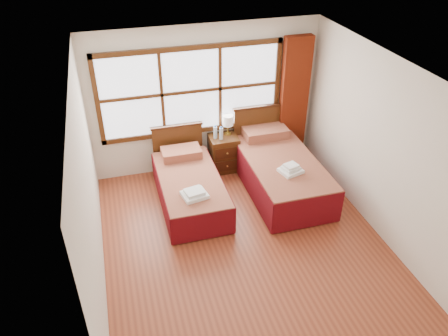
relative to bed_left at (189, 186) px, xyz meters
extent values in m
plane|color=brown|center=(0.55, -1.20, -0.29)|extent=(4.50, 4.50, 0.00)
plane|color=white|center=(0.55, -1.20, 2.31)|extent=(4.50, 4.50, 0.00)
plane|color=silver|center=(0.55, 1.05, 1.01)|extent=(4.00, 0.00, 4.00)
plane|color=silver|center=(-1.45, -1.20, 1.01)|extent=(0.00, 4.50, 4.50)
plane|color=silver|center=(2.55, -1.20, 1.01)|extent=(0.00, 4.50, 4.50)
cube|color=white|center=(0.30, 1.02, 1.21)|extent=(3.00, 0.02, 1.40)
cube|color=#48260F|center=(0.30, 1.00, 0.47)|extent=(3.16, 0.06, 0.08)
cube|color=#48260F|center=(0.30, 1.00, 1.95)|extent=(3.16, 0.06, 0.08)
cube|color=#48260F|center=(-1.24, 1.00, 1.21)|extent=(0.08, 0.06, 1.56)
cube|color=#48260F|center=(1.84, 1.00, 1.21)|extent=(0.08, 0.06, 1.56)
cube|color=#48260F|center=(-0.20, 1.00, 1.21)|extent=(0.05, 0.05, 1.40)
cube|color=#48260F|center=(0.80, 1.00, 1.21)|extent=(0.05, 0.05, 1.40)
cube|color=#48260F|center=(0.30, 1.00, 1.21)|extent=(3.00, 0.05, 0.05)
cube|color=maroon|center=(2.15, 0.91, 0.88)|extent=(0.50, 0.16, 2.30)
cube|color=#381A0B|center=(0.00, -0.07, -0.15)|extent=(0.84, 1.69, 0.27)
cube|color=maroon|center=(0.00, -0.07, 0.10)|extent=(0.94, 1.87, 0.23)
cube|color=#630A10|center=(-0.47, -0.07, -0.03)|extent=(0.03, 1.87, 0.47)
cube|color=#630A10|center=(0.47, -0.07, -0.03)|extent=(0.03, 1.87, 0.47)
cube|color=#630A10|center=(0.00, -1.00, -0.03)|extent=(0.94, 0.03, 0.47)
cube|color=maroon|center=(0.00, 0.61, 0.29)|extent=(0.66, 0.38, 0.15)
cube|color=#48260F|center=(0.00, 0.94, 0.17)|extent=(0.88, 0.06, 0.92)
cube|color=#381A0B|center=(0.00, 0.94, 0.64)|extent=(0.92, 0.08, 0.04)
cube|color=#381A0B|center=(1.56, -0.07, -0.13)|extent=(1.00, 1.99, 0.33)
cube|color=maroon|center=(1.56, -0.07, 0.17)|extent=(1.12, 2.21, 0.27)
cube|color=#630A10|center=(1.00, -0.07, 0.01)|extent=(0.03, 2.21, 0.55)
cube|color=#630A10|center=(2.12, -0.07, 0.01)|extent=(0.03, 2.21, 0.55)
cube|color=#630A10|center=(1.56, -1.17, 0.01)|extent=(1.12, 0.03, 0.55)
cube|color=maroon|center=(1.56, 0.73, 0.39)|extent=(0.78, 0.46, 0.17)
cube|color=#48260F|center=(1.56, 0.94, 0.25)|extent=(1.04, 0.06, 1.08)
cube|color=#381A0B|center=(1.56, 0.94, 0.81)|extent=(1.08, 0.08, 0.04)
cube|color=#48260F|center=(0.80, 0.80, 0.04)|extent=(0.50, 0.44, 0.66)
cube|color=#381A0B|center=(0.80, 0.57, -0.09)|extent=(0.44, 0.02, 0.20)
cube|color=#381A0B|center=(0.80, 0.57, 0.18)|extent=(0.44, 0.02, 0.20)
sphere|color=#B4863D|center=(0.80, 0.55, -0.09)|extent=(0.03, 0.03, 0.03)
sphere|color=#B4863D|center=(0.80, 0.55, 0.18)|extent=(0.03, 0.03, 0.03)
cube|color=white|center=(-0.03, -0.58, 0.24)|extent=(0.41, 0.38, 0.06)
cube|color=white|center=(-0.03, -0.58, 0.30)|extent=(0.31, 0.28, 0.05)
cube|color=white|center=(1.54, -0.48, 0.33)|extent=(0.40, 0.37, 0.05)
cube|color=white|center=(1.54, -0.48, 0.38)|extent=(0.30, 0.28, 0.05)
cube|color=white|center=(1.54, -0.48, 0.43)|extent=(0.25, 0.23, 0.04)
cylinder|color=gold|center=(0.91, 0.89, 0.39)|extent=(0.11, 0.11, 0.02)
cylinder|color=gold|center=(0.91, 0.89, 0.47)|extent=(0.02, 0.02, 0.16)
cylinder|color=white|center=(0.91, 0.89, 0.64)|extent=(0.19, 0.19, 0.19)
cylinder|color=#ADCADF|center=(0.65, 0.80, 0.49)|extent=(0.07, 0.07, 0.22)
cylinder|color=blue|center=(0.65, 0.80, 0.61)|extent=(0.03, 0.03, 0.03)
cylinder|color=#ADCADF|center=(0.74, 0.74, 0.48)|extent=(0.07, 0.07, 0.22)
cylinder|color=blue|center=(0.74, 0.74, 0.61)|extent=(0.03, 0.03, 0.03)
camera|label=1|loc=(-1.03, -5.74, 4.10)|focal=35.00mm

